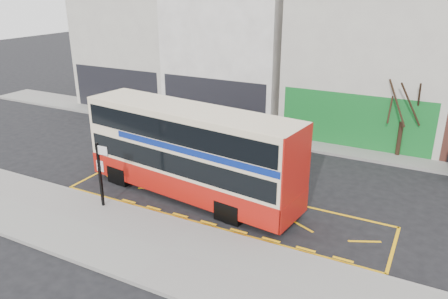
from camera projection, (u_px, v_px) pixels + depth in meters
The scene contains 14 objects.
ground at pixel (201, 223), 17.22m from camera, with size 120.00×120.00×0.00m, color black.
pavement at pixel (168, 251), 15.29m from camera, with size 40.00×4.00×0.15m, color gray.
kerb at pixel (196, 225), 16.89m from camera, with size 40.00×0.15×0.15m, color gray.
far_pavement at pixel (293, 139), 26.32m from camera, with size 50.00×3.00×0.15m, color gray.
road_markings at pixel (220, 205), 18.55m from camera, with size 14.00×3.40×0.01m, color #FFB60D, non-canonical shape.
terrace_far_left at pixel (147, 39), 33.74m from camera, with size 8.00×8.01×10.80m.
terrace_left at pixel (240, 38), 30.12m from camera, with size 8.00×8.01×11.80m.
terrace_green_shop at pixel (375, 50), 26.33m from camera, with size 9.00×8.01×11.30m.
double_decker_bus at pixel (191, 151), 18.66m from camera, with size 10.28×3.56×4.02m.
bus_stop_post at pixel (101, 168), 17.65m from camera, with size 0.69×0.12×2.78m.
car_silver at pixel (124, 115), 29.07m from camera, with size 1.51×3.75×1.28m, color #9C9DA1.
car_grey at pixel (223, 131), 25.48m from camera, with size 1.59×4.56×1.50m, color #46494E.
street_tree_left at pixel (91, 42), 33.03m from camera, with size 3.19×3.19×6.90m.
street_tree_right at pixel (407, 90), 22.41m from camera, with size 2.52×2.52×5.43m.
Camera 1 is at (7.75, -12.94, 8.84)m, focal length 35.00 mm.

